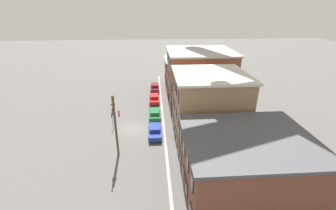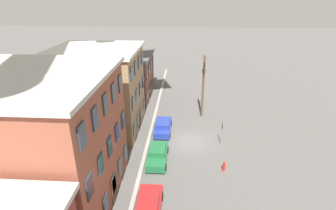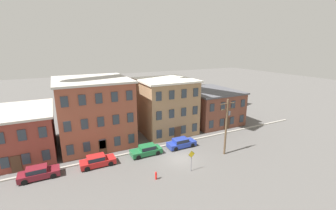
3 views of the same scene
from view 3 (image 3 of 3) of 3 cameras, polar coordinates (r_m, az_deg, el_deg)
ground_plane at (r=31.89m, az=3.09°, el=-13.42°), size 200.00×200.00×0.00m
kerb_strip at (r=35.40m, az=-0.57°, el=-10.24°), size 56.00×0.36×0.16m
apartment_corner at (r=38.05m, az=-33.64°, el=-5.82°), size 9.28×11.38×6.55m
apartment_midblock at (r=37.55m, az=-18.28°, el=-1.33°), size 11.05×11.65×10.21m
apartment_far at (r=40.09m, az=-0.66°, el=-0.09°), size 9.38×9.54×9.50m
apartment_annex at (r=46.81m, az=10.25°, el=-0.07°), size 10.08×12.00×6.45m
car_maroon at (r=31.32m, az=-30.05°, el=-14.57°), size 4.40×1.92×1.43m
car_red at (r=31.19m, az=-17.54°, el=-13.28°), size 4.40×1.92×1.43m
car_green at (r=32.66m, az=-5.48°, el=-11.27°), size 4.40×1.92×1.43m
car_blue at (r=34.83m, az=3.35°, el=-9.50°), size 4.40×1.92×1.43m
caution_sign at (r=28.36m, az=5.97°, el=-13.11°), size 0.94×0.08×2.74m
utility_pole at (r=32.33m, az=14.65°, el=-4.67°), size 2.40×0.44×8.10m
fire_hydrant at (r=27.36m, az=-3.07°, el=-17.44°), size 0.24×0.34×0.96m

